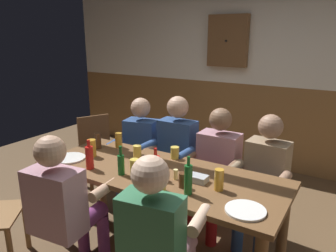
{
  "coord_description": "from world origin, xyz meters",
  "views": [
    {
      "loc": [
        1.33,
        -2.1,
        1.83
      ],
      "look_at": [
        0.0,
        0.06,
        1.11
      ],
      "focal_mm": 34.41,
      "sensor_mm": 36.0,
      "label": 1
    }
  ],
  "objects_px": {
    "pint_glass_1": "(183,180)",
    "pint_glass_5": "(161,181)",
    "bottle_0": "(156,166)",
    "pint_glass_7": "(219,180)",
    "condiment_caddy": "(198,179)",
    "pint_glass_3": "(135,167)",
    "pint_glass_4": "(98,141)",
    "pint_glass_0": "(175,153)",
    "person_1": "(174,152)",
    "pint_glass_2": "(92,148)",
    "person_5": "(158,236)",
    "person_4": "(64,202)",
    "person_0": "(138,147)",
    "bottle_1": "(188,179)",
    "bottle_2": "(89,157)",
    "dining_table": "(159,183)",
    "table_candle": "(176,174)",
    "person_3": "(264,175)",
    "person_2": "(215,164)",
    "wall_dart_cabinet": "(228,41)",
    "plate_0": "(245,210)",
    "plate_1": "(70,158)",
    "chair_empty_near_left": "(98,150)",
    "pint_glass_8": "(119,140)"
  },
  "relations": [
    {
      "from": "pint_glass_1",
      "to": "pint_glass_5",
      "type": "bearing_deg",
      "value": -127.26
    },
    {
      "from": "bottle_0",
      "to": "pint_glass_7",
      "type": "bearing_deg",
      "value": 7.8
    },
    {
      "from": "condiment_caddy",
      "to": "pint_glass_3",
      "type": "relative_size",
      "value": 1.04
    },
    {
      "from": "pint_glass_3",
      "to": "pint_glass_4",
      "type": "xyz_separation_m",
      "value": [
        -0.69,
        0.32,
        0.01
      ]
    },
    {
      "from": "pint_glass_0",
      "to": "person_1",
      "type": "bearing_deg",
      "value": 122.27
    },
    {
      "from": "pint_glass_2",
      "to": "pint_glass_5",
      "type": "distance_m",
      "value": 0.94
    },
    {
      "from": "person_5",
      "to": "bottle_0",
      "type": "bearing_deg",
      "value": 116.1
    },
    {
      "from": "pint_glass_4",
      "to": "person_4",
      "type": "bearing_deg",
      "value": -63.53
    },
    {
      "from": "person_0",
      "to": "pint_glass_1",
      "type": "relative_size",
      "value": 10.81
    },
    {
      "from": "pint_glass_1",
      "to": "bottle_1",
      "type": "bearing_deg",
      "value": -40.97
    },
    {
      "from": "bottle_2",
      "to": "dining_table",
      "type": "bearing_deg",
      "value": 26.01
    },
    {
      "from": "person_1",
      "to": "table_candle",
      "type": "height_order",
      "value": "person_1"
    },
    {
      "from": "person_5",
      "to": "pint_glass_0",
      "type": "relative_size",
      "value": 11.22
    },
    {
      "from": "dining_table",
      "to": "bottle_0",
      "type": "relative_size",
      "value": 8.38
    },
    {
      "from": "dining_table",
      "to": "table_candle",
      "type": "xyz_separation_m",
      "value": [
        0.19,
        -0.06,
        0.14
      ]
    },
    {
      "from": "person_3",
      "to": "pint_glass_2",
      "type": "distance_m",
      "value": 1.55
    },
    {
      "from": "person_0",
      "to": "person_3",
      "type": "bearing_deg",
      "value": 169.01
    },
    {
      "from": "bottle_0",
      "to": "pint_glass_3",
      "type": "relative_size",
      "value": 1.81
    },
    {
      "from": "person_2",
      "to": "pint_glass_5",
      "type": "distance_m",
      "value": 0.92
    },
    {
      "from": "person_0",
      "to": "condiment_caddy",
      "type": "bearing_deg",
      "value": 137.66
    },
    {
      "from": "person_0",
      "to": "person_3",
      "type": "relative_size",
      "value": 1.0
    },
    {
      "from": "pint_glass_4",
      "to": "dining_table",
      "type": "bearing_deg",
      "value": -10.72
    },
    {
      "from": "dining_table",
      "to": "bottle_0",
      "type": "distance_m",
      "value": 0.24
    },
    {
      "from": "person_0",
      "to": "bottle_0",
      "type": "bearing_deg",
      "value": 123.31
    },
    {
      "from": "person_2",
      "to": "pint_glass_7",
      "type": "relative_size",
      "value": 7.48
    },
    {
      "from": "pint_glass_0",
      "to": "wall_dart_cabinet",
      "type": "xyz_separation_m",
      "value": [
        -0.34,
        2.01,
        0.94
      ]
    },
    {
      "from": "dining_table",
      "to": "person_4",
      "type": "relative_size",
      "value": 1.72
    },
    {
      "from": "plate_0",
      "to": "plate_1",
      "type": "xyz_separation_m",
      "value": [
        -1.63,
        0.04,
        0.0
      ]
    },
    {
      "from": "bottle_1",
      "to": "pint_glass_3",
      "type": "relative_size",
      "value": 2.05
    },
    {
      "from": "person_5",
      "to": "pint_glass_2",
      "type": "bearing_deg",
      "value": 143.52
    },
    {
      "from": "person_4",
      "to": "pint_glass_4",
      "type": "relative_size",
      "value": 7.78
    },
    {
      "from": "person_5",
      "to": "bottle_2",
      "type": "distance_m",
      "value": 1.0
    },
    {
      "from": "bottle_1",
      "to": "pint_glass_2",
      "type": "xyz_separation_m",
      "value": [
        -1.09,
        0.18,
        -0.03
      ]
    },
    {
      "from": "pint_glass_4",
      "to": "wall_dart_cabinet",
      "type": "bearing_deg",
      "value": 78.7
    },
    {
      "from": "person_3",
      "to": "bottle_2",
      "type": "bearing_deg",
      "value": 39.96
    },
    {
      "from": "person_2",
      "to": "plate_0",
      "type": "xyz_separation_m",
      "value": [
        0.57,
        -0.85,
        0.12
      ]
    },
    {
      "from": "person_4",
      "to": "chair_empty_near_left",
      "type": "relative_size",
      "value": 1.35
    },
    {
      "from": "pint_glass_3",
      "to": "wall_dart_cabinet",
      "type": "bearing_deg",
      "value": 95.83
    },
    {
      "from": "pint_glass_5",
      "to": "chair_empty_near_left",
      "type": "bearing_deg",
      "value": 147.86
    },
    {
      "from": "person_4",
      "to": "wall_dart_cabinet",
      "type": "bearing_deg",
      "value": 82.75
    },
    {
      "from": "bottle_1",
      "to": "pint_glass_7",
      "type": "distance_m",
      "value": 0.23
    },
    {
      "from": "person_4",
      "to": "person_5",
      "type": "height_order",
      "value": "person_5"
    },
    {
      "from": "person_1",
      "to": "pint_glass_1",
      "type": "relative_size",
      "value": 11.37
    },
    {
      "from": "bottle_2",
      "to": "pint_glass_8",
      "type": "relative_size",
      "value": 1.71
    },
    {
      "from": "plate_0",
      "to": "pint_glass_3",
      "type": "bearing_deg",
      "value": 175.84
    },
    {
      "from": "person_1",
      "to": "plate_0",
      "type": "bearing_deg",
      "value": 141.19
    },
    {
      "from": "plate_0",
      "to": "pint_glass_1",
      "type": "height_order",
      "value": "pint_glass_1"
    },
    {
      "from": "dining_table",
      "to": "person_4",
      "type": "xyz_separation_m",
      "value": [
        -0.42,
        -0.62,
        -0.0
      ]
    },
    {
      "from": "person_0",
      "to": "chair_empty_near_left",
      "type": "height_order",
      "value": "person_0"
    },
    {
      "from": "bottle_0",
      "to": "pint_glass_2",
      "type": "height_order",
      "value": "bottle_0"
    }
  ]
}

